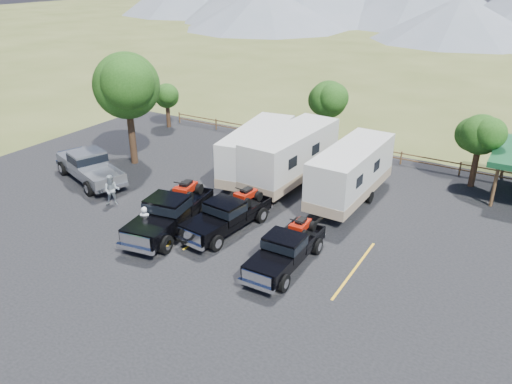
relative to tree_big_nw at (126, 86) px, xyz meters
The scene contains 17 objects.
ground 16.44m from the tree_big_nw, 35.73° to the right, with size 320.00×320.00×0.00m, color #464F21.
asphalt_lot 14.99m from the tree_big_nw, 25.65° to the right, with size 44.00×34.00×0.04m, color black.
stall_lines 14.61m from the tree_big_nw, 21.83° to the right, with size 12.12×5.50×0.01m.
tree_big_nw is the anchor object (origin of this frame).
tree_ne_a 23.05m from the tree_big_nw, 20.37° to the left, with size 3.11×2.92×4.76m.
tree_north 14.61m from the tree_big_nw, 43.53° to the left, with size 3.46×3.24×5.25m.
tree_nw_small 9.15m from the tree_big_nw, 113.52° to the left, with size 2.59×2.43×3.85m.
rail_fence 18.06m from the tree_big_nw, 33.08° to the left, with size 36.12×0.12×1.00m.
rig_left 11.64m from the tree_big_nw, 36.25° to the right, with size 3.09×6.81×2.19m.
rig_center 13.16m from the tree_big_nw, 23.17° to the right, with size 2.58×6.06×1.97m.
rig_right 17.46m from the tree_big_nw, 22.08° to the right, with size 2.01×5.61×1.87m.
trailer_left 10.00m from the tree_big_nw, 14.00° to the left, with size 3.59×9.71×3.35m.
trailer_center 12.15m from the tree_big_nw, 12.13° to the left, with size 3.14×10.25×3.55m.
trailer_right 16.14m from the tree_big_nw, ahead, with size 2.70×9.65×3.36m.
pickup_silver 6.01m from the tree_big_nw, 90.95° to the right, with size 7.02×4.22×2.01m.
person_a 12.16m from the tree_big_nw, 43.61° to the right, with size 0.65×0.43×1.80m, color white.
person_b 8.33m from the tree_big_nw, 56.91° to the right, with size 0.92×0.71×1.89m, color gray.
Camera 1 is at (12.10, -15.31, 13.07)m, focal length 35.00 mm.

